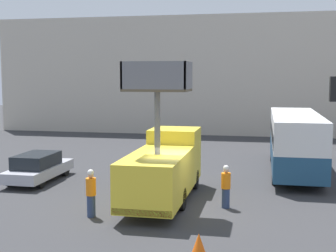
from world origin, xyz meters
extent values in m
plane|color=#333335|center=(0.00, 0.00, 0.00)|extent=(120.00, 120.00, 0.00)
cube|color=#BCB2A3|center=(0.00, 28.61, 5.37)|extent=(44.00, 10.00, 10.75)
cube|color=yellow|center=(-0.89, 3.44, 1.62)|extent=(2.23, 2.18, 2.43)
cube|color=yellow|center=(-0.89, -0.20, 1.31)|extent=(2.23, 5.09, 1.81)
cube|color=red|center=(-0.89, -2.69, 0.56)|extent=(2.18, 0.10, 0.24)
cylinder|color=black|center=(-1.85, 3.44, 0.45)|extent=(0.30, 0.90, 0.90)
cylinder|color=black|center=(0.07, 3.44, 0.45)|extent=(0.30, 0.90, 0.90)
cylinder|color=black|center=(-1.85, -0.20, 0.45)|extent=(0.30, 0.90, 0.90)
cylinder|color=black|center=(0.07, -0.20, 0.45)|extent=(0.30, 0.90, 0.90)
cylinder|color=slate|center=(-0.89, -0.20, 3.46)|extent=(0.24, 0.24, 2.50)
cube|color=brown|center=(-0.89, -0.20, 4.76)|extent=(2.53, 1.57, 0.10)
cube|color=slate|center=(-2.12, -0.20, 5.34)|extent=(0.08, 1.57, 1.05)
cube|color=slate|center=(0.34, -0.20, 5.34)|extent=(0.08, 1.57, 1.05)
cube|color=slate|center=(-0.89, 0.55, 5.34)|extent=(2.53, 0.08, 1.05)
cube|color=slate|center=(-0.89, -0.94, 5.34)|extent=(2.53, 0.08, 1.05)
cube|color=navy|center=(4.94, 8.32, 1.07)|extent=(2.51, 10.35, 1.27)
cube|color=silver|center=(4.94, 8.32, 2.48)|extent=(2.51, 10.35, 1.55)
cube|color=black|center=(4.94, 8.32, 2.24)|extent=(2.53, 9.93, 0.68)
cylinder|color=black|center=(3.83, 11.52, 0.51)|extent=(0.30, 1.02, 1.02)
cylinder|color=black|center=(6.04, 11.52, 0.51)|extent=(0.30, 1.02, 1.02)
cylinder|color=black|center=(3.83, 5.11, 0.51)|extent=(0.30, 1.02, 1.02)
cylinder|color=black|center=(6.04, 5.11, 0.51)|extent=(0.30, 1.02, 1.02)
cube|color=black|center=(5.69, -0.45, 4.84)|extent=(0.32, 0.32, 0.90)
sphere|color=red|center=(5.69, -0.45, 5.09)|extent=(0.20, 0.20, 0.20)
cylinder|color=navy|center=(-3.10, -1.78, 0.42)|extent=(0.32, 0.32, 0.83)
cylinder|color=orange|center=(-3.10, -1.78, 1.16)|extent=(0.38, 0.38, 0.66)
sphere|color=tan|center=(-3.10, -1.78, 1.61)|extent=(0.23, 0.23, 0.23)
sphere|color=white|center=(-3.10, -1.78, 1.71)|extent=(0.24, 0.24, 0.24)
cylinder|color=navy|center=(1.79, 0.46, 0.40)|extent=(0.32, 0.32, 0.80)
cylinder|color=orange|center=(1.79, 0.46, 1.12)|extent=(0.38, 0.38, 0.63)
sphere|color=tan|center=(1.79, 0.46, 1.54)|extent=(0.22, 0.22, 0.22)
sphere|color=white|center=(1.79, 0.46, 1.64)|extent=(0.23, 0.23, 0.23)
cone|color=#F25B0F|center=(1.46, -5.09, 0.39)|extent=(0.55, 0.55, 0.79)
cube|color=#A8A8B2|center=(-7.89, 3.44, 0.53)|extent=(1.82, 4.58, 0.52)
cube|color=black|center=(-7.89, 3.21, 1.11)|extent=(1.60, 2.52, 0.65)
cylinder|color=black|center=(-8.68, 4.86, 0.32)|extent=(0.22, 0.64, 0.64)
cylinder|color=black|center=(-7.10, 4.86, 0.32)|extent=(0.22, 0.64, 0.64)
cylinder|color=black|center=(-8.68, 2.02, 0.32)|extent=(0.22, 0.64, 0.64)
cylinder|color=black|center=(-7.10, 2.02, 0.32)|extent=(0.22, 0.64, 0.64)
camera|label=1|loc=(3.23, -18.08, 5.30)|focal=50.00mm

